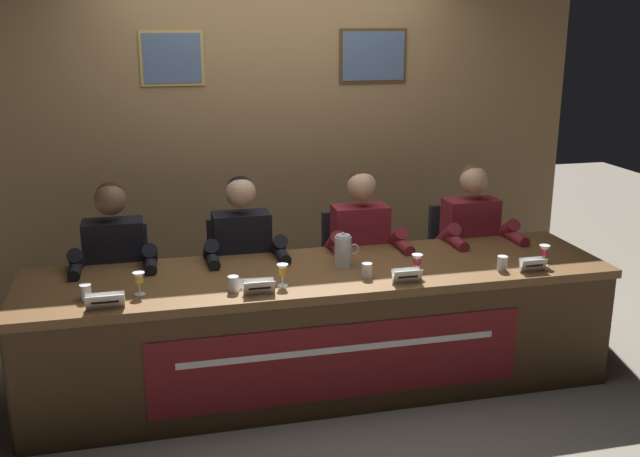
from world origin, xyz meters
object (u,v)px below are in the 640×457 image
Objects in this scene: nameplate_center_left at (259,287)px; chair_center_left at (241,289)px; panelist_center_left at (244,258)px; chair_far_left at (119,299)px; juice_glass_far_left at (139,279)px; panelist_far_right at (474,241)px; water_cup_center_right at (367,271)px; water_cup_far_left at (86,293)px; panelist_center_right at (363,249)px; juice_glass_center_left at (283,271)px; chair_center_right at (354,279)px; nameplate_center_right at (407,276)px; water_cup_far_right at (502,264)px; nameplate_far_left at (105,301)px; nameplate_far_right at (533,265)px; panelist_far_left at (115,268)px; juice_glass_center_right at (417,261)px; water_cup_center_left at (233,285)px; chair_far_right at (460,270)px; juice_glass_far_right at (544,251)px; document_stack_center_left at (255,283)px; water_pitcher_central at (343,251)px; conference_table at (325,312)px.

chair_center_left is at bearing 88.90° from nameplate_center_left.
chair_far_left is at bearing 165.76° from panelist_center_left.
juice_glass_far_left is at bearing -129.09° from chair_center_left.
panelist_far_right is at bearing 24.73° from nameplate_center_left.
water_cup_center_right is (0.62, -0.61, 0.07)m from panelist_center_left.
chair_far_left is 2.37m from panelist_far_right.
panelist_center_right reaches higher than water_cup_far_left.
juice_glass_center_left is 0.14× the size of chair_center_right.
water_cup_far_right is at bearing 6.43° from nameplate_center_right.
nameplate_far_left is at bearing -54.57° from water_cup_far_left.
chair_center_left reaches higher than nameplate_far_right.
water_cup_far_right is at bearing -17.00° from panelist_far_left.
chair_far_left is 1.56m from chair_center_right.
nameplate_center_left is 1.36× the size of juice_glass_center_right.
chair_center_left is at bearing 50.91° from juice_glass_far_left.
water_cup_center_left is at bearing -7.98° from juice_glass_far_left.
panelist_center_right is at bearing -90.00° from chair_center_right.
nameplate_center_right is 1.08× the size of nameplate_far_right.
juice_glass_far_left is (0.17, 0.16, 0.05)m from nameplate_far_left.
chair_far_right is 0.94m from juice_glass_far_right.
juice_glass_center_left is (0.93, 0.11, 0.05)m from nameplate_far_left.
juice_glass_far_left and juice_glass_center_right have the same top height.
water_pitcher_central is at bearing 18.92° from document_stack_center_left.
juice_glass_center_left is at bearing -128.26° from chair_center_right.
nameplate_center_left is at bearing -30.80° from water_cup_center_left.
conference_table is 27.63× the size of juice_glass_center_right.
water_cup_center_left is 1.00× the size of water_cup_center_right.
chair_far_left is at bearing 158.41° from water_cup_far_right.
chair_far_left is at bearing 180.00° from chair_center_left.
water_cup_far_left is 0.76m from water_cup_center_left.
juice_glass_center_left is 0.75× the size of nameplate_center_right.
nameplate_center_right is at bearing -53.36° from water_pitcher_central.
panelist_center_right is 14.22× the size of water_cup_far_right.
water_cup_far_right reaches higher than conference_table.
conference_table is 2.83× the size of panelist_far_left.
chair_center_left reaches higher than water_cup_far_right.
juice_glass_far_left is 1.00× the size of juice_glass_center_left.
panelist_far_left reaches higher than juice_glass_center_right.
chair_center_right is at bearing 7.23° from panelist_far_left.
nameplate_center_left is at bearing -148.17° from water_pitcher_central.
nameplate_far_right is (0.97, -0.12, 0.00)m from water_cup_center_right.
chair_center_left is 1.07m from water_cup_center_right.
nameplate_center_left is at bearing -177.82° from water_cup_far_right.
panelist_far_right is 0.69m from water_cup_far_right.
water_cup_far_right is at bearing -3.83° from juice_glass_center_right.
conference_table is 1.38m from chair_far_left.
chair_far_left reaches higher than nameplate_far_right.
chair_far_left is 1.65m from water_cup_center_right.
juice_glass_center_right is at bearing 179.26° from juice_glass_far_right.
juice_glass_center_left is 0.18m from document_stack_center_left.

